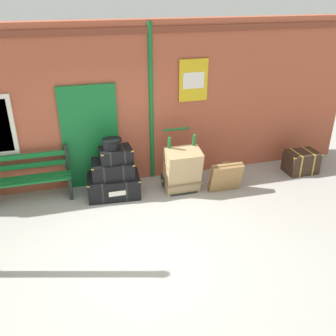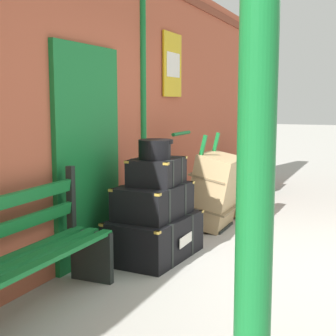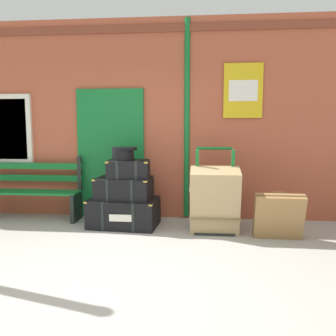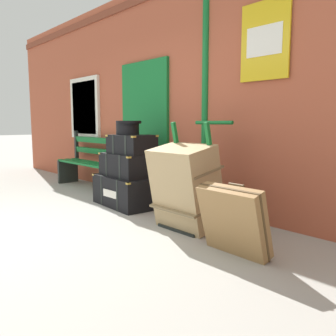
{
  "view_description": "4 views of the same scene",
  "coord_description": "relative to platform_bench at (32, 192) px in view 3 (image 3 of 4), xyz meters",
  "views": [
    {
      "loc": [
        -0.85,
        -4.58,
        3.77
      ],
      "look_at": [
        0.87,
        1.64,
        0.57
      ],
      "focal_mm": 39.76,
      "sensor_mm": 36.0,
      "label": 1
    },
    {
      "loc": [
        -4.56,
        -0.15,
        1.57
      ],
      "look_at": [
        0.05,
        1.82,
        0.89
      ],
      "focal_mm": 52.63,
      "sensor_mm": 36.0,
      "label": 2
    },
    {
      "loc": [
        0.98,
        -3.2,
        1.5
      ],
      "look_at": [
        0.49,
        1.92,
        0.89
      ],
      "focal_mm": 37.46,
      "sensor_mm": 36.0,
      "label": 3
    },
    {
      "loc": [
        3.84,
        -1.0,
        1.17
      ],
      "look_at": [
        0.79,
        1.76,
        0.63
      ],
      "focal_mm": 37.48,
      "sensor_mm": 36.0,
      "label": 4
    }
  ],
  "objects": [
    {
      "name": "porters_trolley",
      "position": [
        2.93,
        -0.32,
        -0.17
      ],
      "size": [
        0.71,
        0.63,
        1.19
      ],
      "color": "black",
      "rests_on": "ground"
    },
    {
      "name": "brick_facade",
      "position": [
        1.73,
        0.44,
        1.15
      ],
      "size": [
        10.4,
        0.35,
        3.2
      ],
      "color": "#AD5138",
      "rests_on": "ground"
    },
    {
      "name": "suitcase_beige",
      "position": [
        3.76,
        -0.73,
        -0.13
      ],
      "size": [
        0.65,
        0.33,
        0.64
      ],
      "color": "olive",
      "rests_on": "ground"
    },
    {
      "name": "round_hatbox",
      "position": [
        1.59,
        -0.29,
        0.67
      ],
      "size": [
        0.37,
        0.34,
        0.19
      ],
      "color": "black",
      "rests_on": "steamer_trunk_top"
    },
    {
      "name": "steamer_trunk_top",
      "position": [
        1.66,
        -0.28,
        0.43
      ],
      "size": [
        0.63,
        0.48,
        0.27
      ],
      "color": "black",
      "rests_on": "steamer_trunk_middle"
    },
    {
      "name": "platform_bench",
      "position": [
        0.0,
        0.0,
        0.0
      ],
      "size": [
        1.6,
        0.43,
        1.01
      ],
      "color": "#146B2D",
      "rests_on": "ground"
    },
    {
      "name": "steamer_trunk_middle",
      "position": [
        1.59,
        -0.27,
        0.14
      ],
      "size": [
        0.84,
        0.6,
        0.33
      ],
      "color": "black",
      "rests_on": "steamer_trunk_base"
    },
    {
      "name": "large_brown_trunk",
      "position": [
        2.93,
        -0.49,
        0.03
      ],
      "size": [
        0.7,
        0.6,
        0.95
      ],
      "color": "tan",
      "rests_on": "ground"
    },
    {
      "name": "steamer_trunk_base",
      "position": [
        1.58,
        -0.28,
        -0.23
      ],
      "size": [
        1.06,
        0.73,
        0.43
      ],
      "color": "black",
      "rests_on": "ground"
    },
    {
      "name": "ground_plane",
      "position": [
        1.75,
        -2.16,
        -0.44
      ],
      "size": [
        60.0,
        60.0,
        0.0
      ],
      "primitive_type": "plane",
      "color": "#A3A099"
    }
  ]
}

